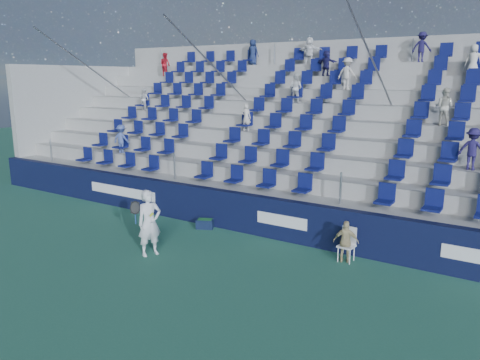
# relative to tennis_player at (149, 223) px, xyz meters

# --- Properties ---
(ground) EXTENTS (70.00, 70.00, 0.00)m
(ground) POSITION_rel_tennis_player_xyz_m (0.95, -0.16, -0.89)
(ground) COLOR #2E6B53
(ground) RESTS_ON ground
(sponsor_wall) EXTENTS (24.00, 0.32, 1.20)m
(sponsor_wall) POSITION_rel_tennis_player_xyz_m (0.95, 2.99, -0.29)
(sponsor_wall) COLOR #0E1234
(sponsor_wall) RESTS_ON ground
(grandstand) EXTENTS (24.00, 8.17, 6.63)m
(grandstand) POSITION_rel_tennis_player_xyz_m (0.95, 8.09, 1.25)
(grandstand) COLOR #A1A19C
(grandstand) RESTS_ON ground
(tennis_player) EXTENTS (0.73, 0.76, 1.78)m
(tennis_player) POSITION_rel_tennis_player_xyz_m (0.00, 0.00, 0.00)
(tennis_player) COLOR silver
(tennis_player) RESTS_ON ground
(line_judge_chair) EXTENTS (0.42, 0.43, 0.89)m
(line_judge_chair) POSITION_rel_tennis_player_xyz_m (4.56, 2.49, -0.38)
(line_judge_chair) COLOR white
(line_judge_chair) RESTS_ON ground
(line_judge) EXTENTS (0.69, 0.45, 1.10)m
(line_judge) POSITION_rel_tennis_player_xyz_m (4.56, 2.34, -0.34)
(line_judge) COLOR tan
(line_judge) RESTS_ON ground
(ball_bin) EXTENTS (0.63, 0.54, 0.30)m
(ball_bin) POSITION_rel_tennis_player_xyz_m (-0.13, 2.59, -0.73)
(ball_bin) COLOR #0D1732
(ball_bin) RESTS_ON ground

